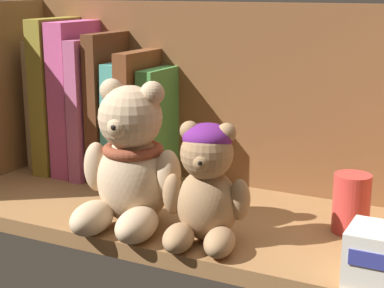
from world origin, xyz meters
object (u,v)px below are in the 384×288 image
Objects in this scene: book_7 at (162,125)px; pillar_candle at (351,203)px; book_6 at (146,115)px; book_1 at (65,94)px; book_0 at (50,103)px; book_5 at (130,119)px; teddy_bear_larger at (130,165)px; book_3 at (101,106)px; book_4 at (114,104)px; book_2 at (84,97)px; teddy_bear_smaller at (206,187)px.

pillar_candle is at bearing -14.05° from book_7.
book_6 is 2.75× the size of pillar_candle.
book_1 is 18.00cm from book_7.
book_5 is at bearing 0.00° from book_0.
book_5 is 1.00× the size of teddy_bear_larger.
book_3 reaches higher than book_6.
book_4 is 5.66cm from book_6.
book_6 is at bearing 180.00° from book_7.
book_0 is 9.89cm from book_3.
book_2 reaches higher than book_3.
book_4 is at bearing -180.00° from book_6.
book_1 reaches higher than book_2.
book_1 is at bearing 180.00° from book_7.
book_0 is at bearing 171.62° from pillar_candle.
book_4 is at bearing -0.00° from book_3.
book_7 is at bearing 165.95° from pillar_candle.
book_3 is at bearing 133.17° from teddy_bear_larger.
book_5 is at bearing 122.33° from teddy_bear_larger.
book_2 is at bearing 180.00° from book_6.
book_0 is 1.04× the size of book_6.
book_0 is at bearing 146.41° from teddy_bear_larger.
teddy_bear_larger is at bearing -46.83° from book_3.
book_4 is (9.29, -0.00, -0.95)cm from book_1.
teddy_bear_larger is at bearing -64.74° from book_6.
teddy_bear_larger is at bearing -72.90° from book_7.
book_7 is at bearing 131.38° from teddy_bear_smaller.
teddy_bear_larger is at bearing -157.97° from pillar_candle.
book_0 is 0.96× the size of book_3.
book_3 is 1.51× the size of teddy_bear_smaller.
book_1 is at bearing 180.00° from book_2.
teddy_bear_larger is at bearing -37.08° from book_1.
pillar_candle is at bearing 22.03° from teddy_bear_larger.
book_0 reaches higher than teddy_bear_larger.
teddy_bear_larger is (8.21, -17.41, -2.15)cm from book_6.
book_7 is 18.24cm from teddy_bear_larger.
book_3 is at bearing 169.63° from pillar_candle.
book_5 is 1.04× the size of book_7.
book_2 reaches higher than book_0.
book_0 is 0.85× the size of book_1.
book_2 is 35.26cm from teddy_bear_smaller.
book_6 is (11.27, 0.00, -1.96)cm from book_2.
pillar_candle is (29.89, -7.48, -4.98)cm from book_7.
book_4 reaches higher than teddy_bear_smaller.
book_3 is at bearing 180.00° from book_7.
book_7 is at bearing -0.00° from book_4.
book_1 is 48.87cm from pillar_candle.
book_7 is at bearing -0.00° from book_3.
book_2 is at bearing 149.07° from teddy_bear_smaller.
teddy_bear_smaller is at bearing -28.17° from book_1.
book_6 is at bearing 0.00° from book_5.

